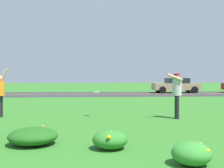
{
  "coord_description": "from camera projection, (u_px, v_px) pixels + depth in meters",
  "views": [
    {
      "loc": [
        1.54,
        -2.0,
        1.55
      ],
      "look_at": [
        2.25,
        8.9,
        1.28
      ],
      "focal_mm": 44.68,
      "sensor_mm": 36.0,
      "label": 1
    }
  ],
  "objects": [
    {
      "name": "person_thrower_orange_shirt",
      "position": [
        0.0,
        92.0,
        10.73
      ],
      "size": [
        0.42,
        0.5,
        1.88
      ],
      "color": "orange",
      "rests_on": "ground"
    },
    {
      "name": "highway_strip",
      "position": [
        77.0,
        94.0,
        25.05
      ],
      "size": [
        120.0,
        7.36,
        0.01
      ],
      "primitive_type": "cube",
      "color": "#2D2D30",
      "rests_on": "ground"
    },
    {
      "name": "daylily_clump_mid_right",
      "position": [
        110.0,
        139.0,
        6.0
      ],
      "size": [
        0.77,
        0.76,
        0.41
      ],
      "color": "#2D7526",
      "rests_on": "ground"
    },
    {
      "name": "person_catcher_red_cap_gray_shirt",
      "position": [
        177.0,
        91.0,
        10.38
      ],
      "size": [
        0.59,
        0.51,
        1.68
      ],
      "color": "#B2B2B7",
      "rests_on": "ground"
    },
    {
      "name": "frisbee_white",
      "position": [
        96.0,
        92.0,
        10.8
      ],
      "size": [
        0.26,
        0.26,
        0.07
      ],
      "color": "white"
    },
    {
      "name": "ground_plane",
      "position": [
        62.0,
        109.0,
        13.49
      ],
      "size": [
        120.0,
        120.0,
        0.0
      ],
      "primitive_type": "plane",
      "color": "#2D6B23"
    },
    {
      "name": "highway_center_stripe",
      "position": [
        77.0,
        94.0,
        25.05
      ],
      "size": [
        120.0,
        0.16,
        0.0
      ],
      "primitive_type": "cube",
      "color": "yellow",
      "rests_on": "ground"
    },
    {
      "name": "daylily_clump_near_camera",
      "position": [
        191.0,
        153.0,
        4.9
      ],
      "size": [
        0.71,
        0.7,
        0.41
      ],
      "color": "#337F2D",
      "rests_on": "ground"
    },
    {
      "name": "car_tan_center_left",
      "position": [
        176.0,
        85.0,
        27.31
      ],
      "size": [
        4.5,
        2.0,
        1.45
      ],
      "color": "#937F60",
      "rests_on": "ground"
    },
    {
      "name": "daylily_clump_mid_center",
      "position": [
        33.0,
        136.0,
        6.39
      ],
      "size": [
        1.13,
        1.09,
        0.41
      ],
      "color": "#1E5619",
      "rests_on": "ground"
    }
  ]
}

